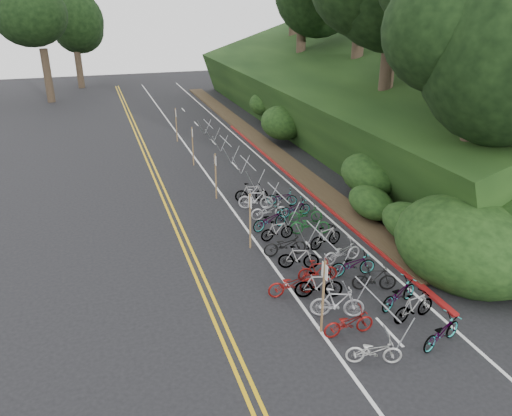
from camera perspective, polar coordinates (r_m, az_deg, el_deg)
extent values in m
plane|color=black|center=(17.40, 2.52, -12.12)|extent=(120.00, 120.00, 0.00)
cube|color=gold|center=(25.50, -9.99, -0.42)|extent=(0.12, 80.00, 0.01)
cube|color=gold|center=(25.53, -9.33, -0.34)|extent=(0.12, 80.00, 0.01)
cube|color=silver|center=(26.06, -3.15, 0.44)|extent=(0.12, 80.00, 0.01)
cube|color=silver|center=(27.36, 5.36, 1.50)|extent=(0.12, 80.00, 0.01)
cube|color=silver|center=(17.18, 14.98, -13.51)|extent=(0.10, 1.60, 0.01)
cube|color=silver|center=(21.59, 6.51, -4.72)|extent=(0.10, 1.60, 0.01)
cube|color=silver|center=(26.63, 1.21, 0.98)|extent=(0.10, 1.60, 0.01)
cube|color=silver|center=(32.00, -2.37, 4.83)|extent=(0.10, 1.60, 0.01)
cube|color=silver|center=(37.57, -4.93, 7.54)|extent=(0.10, 1.60, 0.01)
cube|color=silver|center=(43.25, -6.84, 9.53)|extent=(0.10, 1.60, 0.01)
cube|color=silver|center=(49.00, -8.32, 11.06)|extent=(0.10, 1.60, 0.01)
cube|color=maroon|center=(29.24, 4.72, 3.07)|extent=(0.25, 28.00, 0.10)
cube|color=black|center=(40.53, 9.72, 12.51)|extent=(12.32, 44.00, 9.11)
cube|color=#382819|center=(38.41, -0.10, 8.09)|extent=(1.40, 44.00, 0.16)
ellipsoid|color=#284C19|center=(22.31, 17.34, -1.78)|extent=(2.00, 2.80, 1.60)
ellipsoid|color=#284C19|center=(26.39, 12.81, 3.77)|extent=(2.60, 3.64, 2.08)
ellipsoid|color=#284C19|center=(31.83, 9.32, 8.17)|extent=(2.20, 3.08, 1.76)
ellipsoid|color=#284C19|center=(36.68, 3.00, 9.72)|extent=(3.00, 4.20, 2.40)
ellipsoid|color=#284C19|center=(42.38, 0.94, 11.80)|extent=(2.40, 3.36, 1.92)
ellipsoid|color=#284C19|center=(46.39, 0.84, 13.64)|extent=(2.80, 3.92, 2.24)
ellipsoid|color=#284C19|center=(24.53, 13.00, 0.63)|extent=(1.80, 2.52, 1.44)
ellipsoid|color=#284C19|center=(35.52, 7.59, 10.83)|extent=(3.20, 4.48, 2.56)
ellipsoid|color=black|center=(20.98, 23.03, -3.75)|extent=(5.28, 6.16, 3.52)
cylinder|color=#2D2319|center=(22.75, 22.95, 5.40)|extent=(0.78, 0.78, 5.23)
ellipsoid|color=black|center=(21.93, 24.94, 17.28)|extent=(7.15, 7.15, 6.79)
cylinder|color=#2D2319|center=(26.10, 23.75, 12.37)|extent=(0.84, 0.84, 6.43)
cylinder|color=#2D2319|center=(30.32, 14.63, 13.82)|extent=(0.82, 0.82, 6.03)
cylinder|color=#2D2319|center=(38.28, 11.55, 17.55)|extent=(0.86, 0.86, 6.83)
cylinder|color=#2D2319|center=(45.09, 5.13, 17.39)|extent=(0.80, 0.80, 5.63)
cylinder|color=#2D2319|center=(53.32, 4.24, 19.48)|extent=(0.84, 0.84, 6.43)
cylinder|color=#2D2319|center=(55.88, -22.71, 13.76)|extent=(0.78, 0.78, 5.23)
ellipsoid|color=black|center=(55.45, -23.50, 18.58)|extent=(7.15, 7.15, 6.79)
cylinder|color=#2D2319|center=(63.71, -19.56, 14.97)|extent=(0.76, 0.76, 4.82)
ellipsoid|color=black|center=(63.34, -20.10, 18.79)|extent=(6.25, 6.25, 5.94)
cylinder|color=#989CA3|center=(16.71, 13.62, -9.97)|extent=(0.05, 2.78, 0.05)
cylinder|color=#989CA3|center=(16.01, 14.97, -14.13)|extent=(0.55, 0.04, 1.08)
cylinder|color=#989CA3|center=(16.29, 16.68, -13.64)|extent=(0.55, 0.04, 1.08)
cylinder|color=#989CA3|center=(17.79, 10.52, -9.54)|extent=(0.55, 0.04, 1.08)
cylinder|color=#989CA3|center=(18.04, 12.11, -9.19)|extent=(0.55, 0.04, 1.08)
cylinder|color=#989CA3|center=(20.24, 7.56, -3.14)|extent=(0.05, 3.00, 0.05)
cylinder|color=#989CA3|center=(19.29, 8.50, -6.53)|extent=(0.58, 0.04, 1.13)
cylinder|color=#989CA3|center=(19.52, 9.98, -6.25)|extent=(0.58, 0.04, 1.13)
cylinder|color=#989CA3|center=(21.52, 5.22, -3.06)|extent=(0.58, 0.04, 1.13)
cylinder|color=#989CA3|center=(21.73, 6.58, -2.85)|extent=(0.58, 0.04, 1.13)
cylinder|color=#989CA3|center=(24.43, 2.56, 1.77)|extent=(0.05, 3.00, 0.05)
cylinder|color=#989CA3|center=(23.36, 3.10, -0.81)|extent=(0.58, 0.04, 1.13)
cylinder|color=#989CA3|center=(23.55, 4.38, -0.64)|extent=(0.58, 0.04, 1.13)
cylinder|color=#989CA3|center=(25.78, 0.86, 1.58)|extent=(0.58, 0.04, 1.13)
cylinder|color=#989CA3|center=(25.95, 2.03, 1.72)|extent=(0.58, 0.04, 1.13)
cylinder|color=#989CA3|center=(28.89, -0.94, 5.20)|extent=(0.05, 3.00, 0.05)
cylinder|color=#989CA3|center=(27.73, -0.62, 3.17)|extent=(0.58, 0.04, 1.13)
cylinder|color=#989CA3|center=(27.90, 0.47, 3.29)|extent=(0.58, 0.04, 1.13)
cylinder|color=#989CA3|center=(30.27, -2.24, 4.88)|extent=(0.58, 0.04, 1.13)
cylinder|color=#989CA3|center=(30.42, -1.22, 4.99)|extent=(0.58, 0.04, 1.13)
cylinder|color=#989CA3|center=(33.50, -3.52, 7.69)|extent=(0.05, 3.00, 0.05)
cylinder|color=#989CA3|center=(32.29, -3.33, 6.04)|extent=(0.58, 0.04, 1.13)
cylinder|color=#989CA3|center=(32.43, -2.37, 6.13)|extent=(0.58, 0.04, 1.13)
cylinder|color=#989CA3|center=(34.89, -4.55, 7.31)|extent=(0.58, 0.04, 1.13)
cylinder|color=#989CA3|center=(35.02, -3.65, 7.39)|extent=(0.58, 0.04, 1.13)
cylinder|color=#989CA3|center=(38.20, -5.49, 9.56)|extent=(0.05, 3.00, 0.05)
cylinder|color=#989CA3|center=(36.96, -5.39, 8.18)|extent=(0.58, 0.04, 1.13)
cylinder|color=#989CA3|center=(37.08, -4.54, 8.26)|extent=(0.58, 0.04, 1.13)
cylinder|color=#989CA3|center=(39.61, -6.33, 9.15)|extent=(0.58, 0.04, 1.13)
cylinder|color=#989CA3|center=(39.73, -5.53, 9.23)|extent=(0.58, 0.04, 1.13)
cylinder|color=brown|center=(16.05, 7.67, -10.09)|extent=(0.08, 0.08, 2.59)
cube|color=silver|center=(15.56, 7.86, -7.16)|extent=(0.02, 0.40, 0.50)
cylinder|color=brown|center=(21.05, -0.67, -1.54)|extent=(0.08, 0.08, 2.50)
cube|color=silver|center=(20.70, -0.69, 0.72)|extent=(0.02, 0.40, 0.50)
cylinder|color=brown|center=(26.43, -4.63, 3.62)|extent=(0.08, 0.08, 2.50)
cube|color=silver|center=(26.14, -4.69, 5.48)|extent=(0.02, 0.40, 0.50)
cylinder|color=brown|center=(32.02, -7.24, 7.00)|extent=(0.08, 0.08, 2.50)
cube|color=silver|center=(31.79, -7.32, 8.56)|extent=(0.02, 0.40, 0.50)
cylinder|color=brown|center=(37.74, -9.09, 9.36)|extent=(0.08, 0.08, 2.50)
cube|color=silver|center=(37.54, -9.18, 10.70)|extent=(0.02, 0.40, 0.50)
imported|color=maroon|center=(18.20, 4.13, -8.62)|extent=(0.73, 1.84, 0.95)
imported|color=beige|center=(15.60, 13.34, -15.58)|extent=(1.10, 1.76, 0.87)
imported|color=slate|center=(16.86, 20.44, -13.13)|extent=(1.18, 1.89, 0.94)
imported|color=maroon|center=(16.53, 10.55, -12.75)|extent=(0.64, 1.73, 0.90)
imported|color=slate|center=(17.69, 17.61, -10.66)|extent=(0.78, 1.78, 1.03)
imported|color=#9E9EA3|center=(17.22, 9.28, -10.64)|extent=(1.14, 1.89, 1.10)
imported|color=slate|center=(18.28, 16.00, -9.39)|extent=(1.28, 1.94, 0.97)
imported|color=slate|center=(18.14, 7.18, -8.70)|extent=(0.97, 1.82, 1.05)
imported|color=black|center=(18.95, 13.38, -7.81)|extent=(0.95, 1.71, 0.99)
imported|color=maroon|center=(19.14, 7.07, -7.09)|extent=(0.70, 1.59, 0.92)
imported|color=slate|center=(19.71, 10.98, -6.33)|extent=(0.82, 1.90, 0.97)
imported|color=slate|center=(19.89, 4.90, -5.64)|extent=(0.98, 1.70, 0.98)
imported|color=#9E9EA3|center=(20.57, 9.80, -4.98)|extent=(0.88, 1.83, 0.92)
imported|color=black|center=(20.83, 3.32, -4.23)|extent=(0.84, 1.88, 0.95)
imported|color=slate|center=(21.61, 7.96, -3.29)|extent=(0.88, 1.74, 1.01)
imported|color=slate|center=(22.10, 2.44, -2.56)|extent=(0.52, 1.57, 0.93)
imported|color=#144C1E|center=(22.77, 6.21, -1.86)|extent=(1.07, 1.90, 0.95)
imported|color=slate|center=(23.09, 1.59, -1.33)|extent=(1.07, 1.93, 0.96)
imported|color=#144C1E|center=(23.92, 5.69, -0.68)|extent=(0.88, 1.71, 0.86)
imported|color=#9E9EA3|center=(24.14, 1.51, -0.22)|extent=(0.74, 1.85, 0.96)
imported|color=slate|center=(24.51, 4.47, 0.00)|extent=(0.75, 1.74, 0.89)
imported|color=#9E9EA3|center=(25.26, -0.02, 1.03)|extent=(1.09, 1.85, 1.07)
imported|color=slate|center=(25.85, 2.98, 1.23)|extent=(1.09, 1.67, 0.83)
imported|color=slate|center=(26.14, -0.52, 1.78)|extent=(0.87, 1.81, 1.05)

